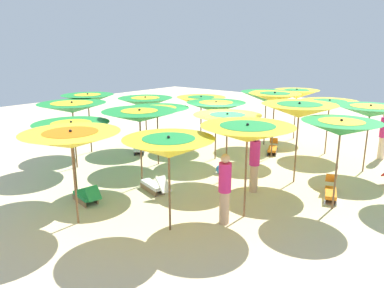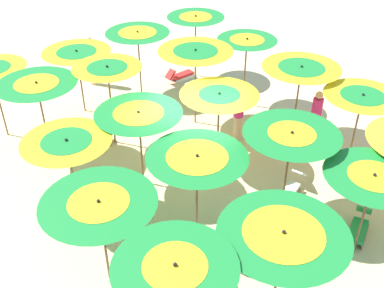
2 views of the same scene
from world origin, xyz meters
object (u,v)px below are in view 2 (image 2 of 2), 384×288
at_px(beach_umbrella_7, 219,100).
at_px(lounger_0, 222,100).
at_px(beach_umbrella_9, 138,37).
at_px(beach_umbrella_15, 175,273).
at_px(beach_umbrella_2, 301,73).
at_px(beach_umbrella_14, 77,56).
at_px(beach_umbrella_17, 68,148).
at_px(beach_umbrella_11, 197,162).
at_px(beachgoer_2, 239,113).
at_px(beach_umbrella_8, 195,57).
at_px(beachgoer_1, 91,60).
at_px(lounger_1, 290,190).
at_px(lounger_2, 359,228).
at_px(beach_umbrella_10, 283,240).
at_px(beach_umbrella_18, 38,90).
at_px(lounger_4, 94,138).
at_px(beach_umbrella_12, 139,119).
at_px(lounger_3, 181,75).
at_px(beach_umbrella_6, 291,139).
at_px(beach_umbrella_16, 100,210).
at_px(beach_umbrella_3, 247,45).
at_px(beach_umbrella_5, 372,184).
at_px(beach_umbrella_4, 196,21).
at_px(beach_umbrella_13, 108,73).
at_px(beach_ball, 200,162).
at_px(lounger_5, 149,266).
at_px(beachgoer_0, 316,117).

distance_m(beach_umbrella_7, lounger_0, 3.62).
height_order(beach_umbrella_9, beach_umbrella_15, beach_umbrella_15).
distance_m(beach_umbrella_9, beach_umbrella_15, 10.20).
height_order(beach_umbrella_2, beach_umbrella_14, beach_umbrella_2).
distance_m(beach_umbrella_15, beach_umbrella_17, 4.55).
distance_m(beach_umbrella_11, beachgoer_2, 4.11).
height_order(beach_umbrella_8, beachgoer_1, beach_umbrella_8).
height_order(lounger_1, lounger_2, lounger_1).
bearing_deg(beach_umbrella_7, beach_umbrella_10, 25.86).
bearing_deg(beach_umbrella_18, lounger_2, 85.04).
bearing_deg(lounger_0, lounger_1, -75.53).
bearing_deg(beach_umbrella_11, lounger_4, -122.35).
xyz_separation_m(beach_umbrella_12, lounger_3, (-6.13, -0.96, -1.79)).
xyz_separation_m(beach_umbrella_18, lounger_3, (-5.72, 2.12, -1.91)).
bearing_deg(beach_umbrella_12, beach_umbrella_6, 88.60).
bearing_deg(beach_umbrella_11, beach_umbrella_16, -33.79).
height_order(beach_umbrella_3, beach_umbrella_16, beach_umbrella_3).
xyz_separation_m(beach_umbrella_5, lounger_0, (-5.59, -4.47, -1.73)).
xyz_separation_m(beach_umbrella_3, beach_umbrella_4, (-1.67, -2.20, -0.01)).
distance_m(beach_umbrella_7, beach_umbrella_16, 4.92).
bearing_deg(beach_umbrella_18, beach_umbrella_4, 157.94).
bearing_deg(lounger_2, beach_umbrella_13, -95.09).
bearing_deg(beach_ball, lounger_2, 71.06).
relative_size(beach_umbrella_13, lounger_5, 2.10).
relative_size(beach_umbrella_12, beach_umbrella_18, 0.94).
bearing_deg(beach_umbrella_4, beach_umbrella_10, 24.46).
height_order(beach_umbrella_3, beach_umbrella_13, beach_umbrella_13).
relative_size(beach_umbrella_5, beach_umbrella_15, 0.92).
distance_m(beach_umbrella_18, lounger_2, 8.84).
distance_m(beach_umbrella_14, beach_umbrella_16, 7.29).
bearing_deg(beach_umbrella_16, lounger_4, -149.65).
relative_size(beach_umbrella_18, lounger_2, 2.13).
bearing_deg(beachgoer_0, beach_umbrella_10, -19.76).
distance_m(beach_umbrella_10, beach_umbrella_14, 9.53).
relative_size(lounger_1, lounger_5, 1.14).
xyz_separation_m(beach_umbrella_13, beachgoer_1, (-3.33, -2.41, -1.34)).
distance_m(beachgoer_1, beachgoer_2, 6.27).
height_order(beach_umbrella_2, beach_umbrella_9, beach_umbrella_2).
bearing_deg(lounger_4, beach_umbrella_12, -54.07).
relative_size(beach_umbrella_5, beach_umbrella_16, 0.98).
relative_size(beach_umbrella_11, beach_umbrella_12, 1.01).
height_order(beach_umbrella_10, beachgoer_2, beach_umbrella_10).
xyz_separation_m(beach_umbrella_6, beach_umbrella_18, (-0.50, -6.77, -0.06)).
distance_m(beach_umbrella_14, beach_umbrella_17, 5.06).
height_order(beach_umbrella_2, beach_umbrella_18, beach_umbrella_2).
distance_m(beach_umbrella_8, lounger_3, 3.73).
bearing_deg(beach_umbrella_18, lounger_0, 136.62).
bearing_deg(beach_umbrella_16, beach_umbrella_17, -135.69).
bearing_deg(beachgoer_1, beach_umbrella_2, 148.78).
height_order(beach_umbrella_9, lounger_0, beach_umbrella_9).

